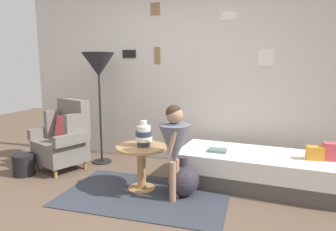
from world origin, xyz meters
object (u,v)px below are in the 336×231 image
Objects in this scene: armchair at (64,138)px; daybed at (258,170)px; magazine_basket at (24,165)px; vase_striped at (144,135)px; book_on_daybed at (217,150)px; person_child at (175,141)px; demijohn_near at (183,180)px; floor_lamp at (99,67)px; side_table at (141,158)px.

daybed is (2.61, 0.11, -0.24)m from armchair.
armchair is 3.46× the size of magazine_basket.
vase_striped reaches higher than book_on_daybed.
person_child is 0.50m from demijohn_near.
book_on_daybed is at bearing 56.50° from demijohn_near.
demijohn_near is (-0.80, -0.53, -0.02)m from daybed.
vase_striped is 1.44m from floor_lamp.
person_child reaches higher than vase_striped.
magazine_basket is at bearing -169.86° from book_on_daybed.
side_table is at bearing 176.55° from demijohn_near.
floor_lamp reaches higher than armchair.
armchair is 1.66× the size of side_table.
daybed is 7.04× the size of magazine_basket.
side_table is at bearing -151.55° from book_on_daybed.
armchair is at bearing 163.44° from side_table.
daybed is 3.02m from magazine_basket.
person_child is 0.77m from book_on_daybed.
book_on_daybed is at bearing 28.45° from side_table.
magazine_basket is (-2.12, 0.17, -0.52)m from person_child.
person_child reaches higher than side_table.
magazine_basket is at bearing -133.69° from armchair.
vase_striped is 1.77m from magazine_basket.
person_child reaches higher than book_on_daybed.
vase_striped is 0.93m from book_on_daybed.
floor_lamp reaches higher than vase_striped.
demijohn_near is at bearing -3.45° from side_table.
book_on_daybed is (0.82, 0.45, 0.04)m from side_table.
side_table is at bearing -159.12° from daybed.
vase_striped is 0.67m from demijohn_near.
floor_lamp is at bearing 173.19° from daybed.
book_on_daybed is (1.76, -0.32, -1.00)m from floor_lamp.
person_child reaches higher than magazine_basket.
person_child is 2.35× the size of demijohn_near.
daybed is 2.57m from floor_lamp.
vase_striped is at bearing -15.48° from armchair.
floor_lamp is at bearing 151.09° from demijohn_near.
floor_lamp reaches higher than magazine_basket.
side_table is 0.56× the size of person_child.
daybed reaches higher than magazine_basket.
side_table is 0.54m from demijohn_near.
armchair is 1.40m from vase_striped.
armchair is 0.60× the size of floor_lamp.
side_table is 1.97× the size of vase_striped.
armchair is at bearing 164.52° from vase_striped.
magazine_basket is (-2.98, -0.50, -0.06)m from daybed.
magazine_basket is at bearing 175.29° from person_child.
floor_lamp reaches higher than book_on_daybed.
armchair is at bearing 46.31° from magazine_basket.
person_child is (1.75, -0.56, 0.22)m from armchair.
vase_striped reaches higher than magazine_basket.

